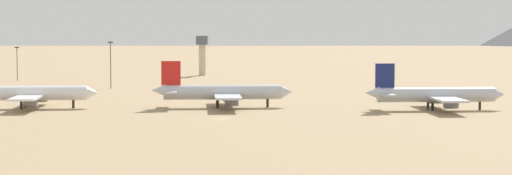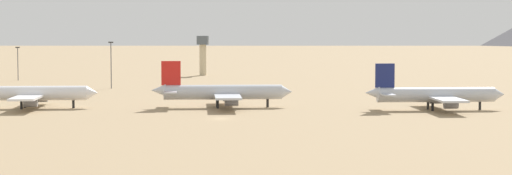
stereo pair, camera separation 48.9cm
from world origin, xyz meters
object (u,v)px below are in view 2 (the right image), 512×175
(parked_jet_red_3, at_px, (221,92))
(control_tower, at_px, (203,52))
(parked_jet_teal_2, at_px, (27,93))
(parked_jet_navy_4, at_px, (434,95))
(light_pole_west, at_px, (111,62))
(light_pole_mid, at_px, (18,61))

(parked_jet_red_3, distance_m, control_tower, 162.29)
(parked_jet_red_3, height_order, control_tower, control_tower)
(parked_jet_teal_2, xyz_separation_m, control_tower, (31.86, 165.73, 6.86))
(parked_jet_red_3, distance_m, parked_jet_navy_4, 59.67)
(light_pole_west, bearing_deg, light_pole_mid, 137.53)
(parked_jet_red_3, relative_size, light_pole_west, 2.33)
(control_tower, bearing_deg, light_pole_west, -105.83)
(parked_jet_navy_4, relative_size, light_pole_west, 2.26)
(parked_jet_teal_2, relative_size, parked_jet_navy_4, 1.00)
(parked_jet_teal_2, xyz_separation_m, parked_jet_navy_4, (114.04, 0.19, -0.02))
(parked_jet_red_3, relative_size, parked_jet_navy_4, 1.03)
(parked_jet_teal_2, height_order, light_pole_west, light_pole_west)
(light_pole_west, bearing_deg, control_tower, 74.17)
(parked_jet_teal_2, distance_m, light_pole_mid, 131.23)
(light_pole_west, bearing_deg, parked_jet_red_3, -57.17)
(control_tower, xyz_separation_m, light_pole_mid, (-74.34, -41.63, -2.81))
(parked_jet_navy_4, xyz_separation_m, light_pole_west, (-106.86, 78.46, 5.66))
(parked_jet_red_3, bearing_deg, light_pole_mid, 122.46)
(control_tower, bearing_deg, parked_jet_red_3, -81.95)
(parked_jet_red_3, bearing_deg, parked_jet_navy_4, -11.56)
(parked_jet_navy_4, xyz_separation_m, light_pole_mid, (-156.52, 123.91, 4.07))
(parked_jet_navy_4, height_order, light_pole_west, light_pole_west)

